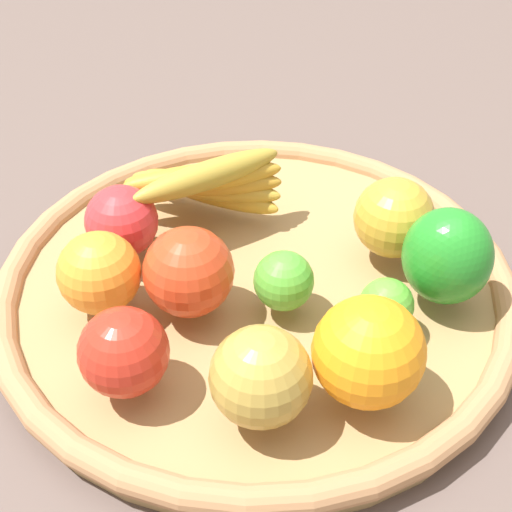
{
  "coord_description": "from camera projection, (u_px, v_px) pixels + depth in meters",
  "views": [
    {
      "loc": [
        -0.02,
        0.52,
        0.49
      ],
      "look_at": [
        0.0,
        0.0,
        0.06
      ],
      "focal_mm": 54.11,
      "sensor_mm": 36.0,
      "label": 1
    }
  ],
  "objects": [
    {
      "name": "ground_plane",
      "position": [
        256.0,
        302.0,
        0.71
      ],
      "size": [
        2.4,
        2.4,
        0.0
      ],
      "primitive_type": "plane",
      "color": "brown",
      "rests_on": "ground"
    },
    {
      "name": "basket",
      "position": [
        256.0,
        288.0,
        0.7
      ],
      "size": [
        0.47,
        0.47,
        0.04
      ],
      "color": "#9E7B4C",
      "rests_on": "ground_plane"
    },
    {
      "name": "apple_0",
      "position": [
        189.0,
        272.0,
        0.63
      ],
      "size": [
        0.11,
        0.11,
        0.08
      ],
      "primitive_type": "sphere",
      "rotation": [
        0.0,
        0.0,
        5.32
      ],
      "color": "red",
      "rests_on": "basket"
    },
    {
      "name": "lime_0",
      "position": [
        386.0,
        305.0,
        0.62
      ],
      "size": [
        0.05,
        0.05,
        0.05
      ],
      "primitive_type": "sphere",
      "rotation": [
        0.0,
        0.0,
        1.8
      ],
      "color": "#55AC31",
      "rests_on": "basket"
    },
    {
      "name": "apple_2",
      "position": [
        261.0,
        377.0,
        0.55
      ],
      "size": [
        0.08,
        0.08,
        0.07
      ],
      "primitive_type": "sphere",
      "rotation": [
        0.0,
        0.0,
        0.09
      ],
      "color": "#AD8D3A",
      "rests_on": "basket"
    },
    {
      "name": "banana_bunch",
      "position": [
        206.0,
        183.0,
        0.73
      ],
      "size": [
        0.15,
        0.14,
        0.07
      ],
      "color": "#B48D2B",
      "rests_on": "basket"
    },
    {
      "name": "orange_1",
      "position": [
        368.0,
        352.0,
        0.56
      ],
      "size": [
        0.09,
        0.09,
        0.08
      ],
      "primitive_type": "sphere",
      "rotation": [
        0.0,
        0.0,
        1.71
      ],
      "color": "orange",
      "rests_on": "basket"
    },
    {
      "name": "apple_3",
      "position": [
        394.0,
        218.0,
        0.69
      ],
      "size": [
        0.09,
        0.09,
        0.07
      ],
      "primitive_type": "sphere",
      "rotation": [
        0.0,
        0.0,
        1.75
      ],
      "color": "gold",
      "rests_on": "basket"
    },
    {
      "name": "apple_4",
      "position": [
        124.0,
        352.0,
        0.57
      ],
      "size": [
        0.1,
        0.1,
        0.07
      ],
      "primitive_type": "sphere",
      "rotation": [
        0.0,
        0.0,
        2.43
      ],
      "color": "red",
      "rests_on": "basket"
    },
    {
      "name": "orange_0",
      "position": [
        99.0,
        273.0,
        0.64
      ],
      "size": [
        0.1,
        0.1,
        0.07
      ],
      "primitive_type": "sphere",
      "rotation": [
        0.0,
        0.0,
        5.31
      ],
      "color": "orange",
      "rests_on": "basket"
    },
    {
      "name": "lime_1",
      "position": [
        284.0,
        281.0,
        0.64
      ],
      "size": [
        0.07,
        0.07,
        0.05
      ],
      "primitive_type": "sphere",
      "rotation": [
        0.0,
        0.0,
        5.11
      ],
      "color": "green",
      "rests_on": "basket"
    },
    {
      "name": "bell_pepper",
      "position": [
        447.0,
        256.0,
        0.64
      ],
      "size": [
        0.1,
        0.1,
        0.09
      ],
      "primitive_type": "ellipsoid",
      "rotation": [
        0.0,
        0.0,
        2.69
      ],
      "color": "#228725",
      "rests_on": "basket"
    },
    {
      "name": "apple_1",
      "position": [
        122.0,
        221.0,
        0.69
      ],
      "size": [
        0.09,
        0.09,
        0.07
      ],
      "primitive_type": "sphere",
      "rotation": [
        0.0,
        0.0,
        4.17
      ],
      "color": "red",
      "rests_on": "basket"
    }
  ]
}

